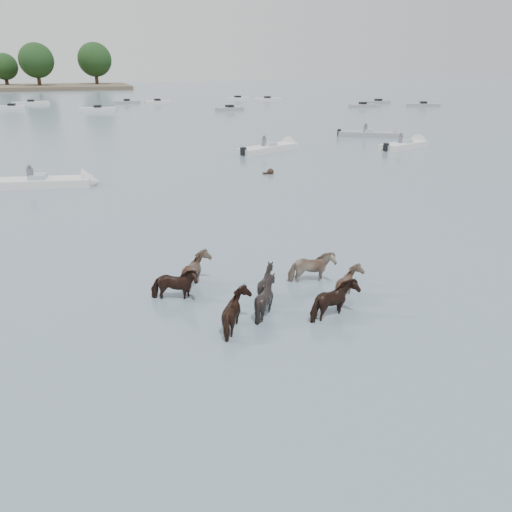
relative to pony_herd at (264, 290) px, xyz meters
name	(u,v)px	position (x,y,z in m)	size (l,w,h in m)	color
ground	(305,321)	(0.68, -1.49, -0.41)	(400.00, 400.00, 0.00)	slate
pony_herd	(264,290)	(0.00, 0.00, 0.00)	(6.47, 4.59, 1.28)	black
swimming_pony	(270,172)	(6.71, 17.68, -0.31)	(0.72, 0.44, 0.44)	black
motorboat_b	(54,183)	(-6.29, 18.32, -0.18)	(6.51, 2.73, 1.92)	silver
motorboat_c	(275,148)	(10.45, 26.45, -0.18)	(6.26, 4.27, 1.92)	silver
motorboat_d	(409,145)	(21.73, 24.31, -0.18)	(5.66, 3.50, 1.92)	silver
motorboat_e	(377,135)	(22.61, 30.83, -0.18)	(6.07, 4.59, 1.92)	gray
distant_flotilla	(103,107)	(-0.58, 72.89, -0.15)	(103.33, 28.74, 0.93)	silver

